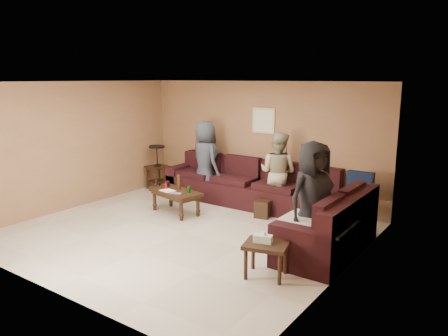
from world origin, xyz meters
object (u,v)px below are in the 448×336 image
object	(u,v)px
sectional_sofa	(270,201)
coffee_table	(176,194)
person_middle	(278,173)
end_table_left	(157,166)
side_table_right	(266,248)
person_right	(312,199)
waste_bin	(263,209)
person_left	(205,160)

from	to	relation	value
sectional_sofa	coffee_table	world-z (taller)	sectional_sofa
coffee_table	person_middle	bearing A→B (deg)	37.32
end_table_left	person_middle	world-z (taller)	person_middle
coffee_table	side_table_right	xyz separation A→B (m)	(2.78, -1.40, 0.02)
end_table_left	side_table_right	size ratio (longest dim) A/B	1.55
sectional_sofa	person_right	xyz separation A→B (m)	(1.32, -1.11, 0.52)
person_middle	side_table_right	bearing A→B (deg)	114.48
sectional_sofa	waste_bin	distance (m)	0.21
end_table_left	side_table_right	distance (m)	5.07
coffee_table	sectional_sofa	bearing A→B (deg)	24.94
end_table_left	person_left	world-z (taller)	person_left
end_table_left	waste_bin	distance (m)	3.15
waste_bin	coffee_table	bearing A→B (deg)	-153.85
sectional_sofa	person_right	bearing A→B (deg)	-40.22
waste_bin	person_left	distance (m)	1.84
person_left	sectional_sofa	bearing A→B (deg)	-170.08
person_left	person_right	distance (m)	3.45
person_right	sectional_sofa	bearing A→B (deg)	74.10
side_table_right	person_right	world-z (taller)	person_right
coffee_table	person_middle	distance (m)	2.01
coffee_table	end_table_left	xyz separation A→B (m)	(-1.59, 1.18, 0.15)
sectional_sofa	person_left	xyz separation A→B (m)	(-1.79, 0.38, 0.52)
sectional_sofa	person_middle	world-z (taller)	person_middle
waste_bin	person_left	bearing A→B (deg)	166.54
end_table_left	person_left	xyz separation A→B (m)	(1.43, -0.04, 0.31)
person_left	side_table_right	bearing A→B (deg)	161.06
waste_bin	end_table_left	bearing A→B (deg)	172.02
end_table_left	waste_bin	bearing A→B (deg)	-7.98
sectional_sofa	person_middle	size ratio (longest dim) A/B	2.97
sectional_sofa	person_middle	distance (m)	0.63
person_middle	person_right	world-z (taller)	person_right
sectional_sofa	coffee_table	size ratio (longest dim) A/B	4.00
end_table_left	person_right	size ratio (longest dim) A/B	0.60
end_table_left	person_middle	size ratio (longest dim) A/B	0.65
sectional_sofa	person_middle	bearing A→B (deg)	99.35
side_table_right	person_left	distance (m)	3.90
sectional_sofa	person_left	distance (m)	1.90
person_left	person_right	world-z (taller)	person_right
coffee_table	person_left	bearing A→B (deg)	97.72
person_middle	sectional_sofa	bearing A→B (deg)	98.65
end_table_left	person_right	bearing A→B (deg)	-18.61
coffee_table	person_middle	xyz separation A→B (m)	(1.56, 1.19, 0.40)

